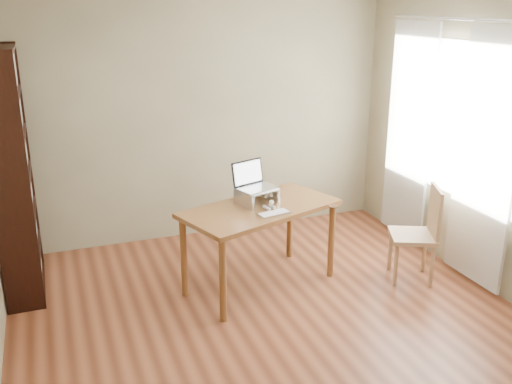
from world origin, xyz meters
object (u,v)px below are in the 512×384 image
(bookshelf, at_px, (12,175))
(laptop, at_px, (255,181))
(keyboard, at_px, (274,213))
(desk, at_px, (260,218))
(chair, at_px, (419,229))
(cat, at_px, (258,196))

(bookshelf, relative_size, laptop, 5.53)
(laptop, relative_size, keyboard, 1.32)
(desk, distance_m, chair, 1.46)
(laptop, bearing_deg, desk, -109.23)
(laptop, relative_size, chair, 0.43)
(cat, bearing_deg, chair, -32.30)
(laptop, xyz_separation_m, cat, (0.02, -0.03, -0.13))
(laptop, distance_m, cat, 0.13)
(desk, height_order, cat, cat)
(keyboard, distance_m, cat, 0.34)
(bookshelf, xyz_separation_m, chair, (3.36, -1.04, -0.58))
(desk, height_order, keyboard, keyboard)
(laptop, distance_m, keyboard, 0.40)
(chair, bearing_deg, laptop, -175.28)
(desk, relative_size, cat, 3.16)
(bookshelf, relative_size, chair, 2.38)
(bookshelf, height_order, cat, bookshelf)
(keyboard, bearing_deg, cat, 83.34)
(bookshelf, bearing_deg, desk, -19.07)
(cat, height_order, chair, cat)
(desk, bearing_deg, keyboard, -99.33)
(keyboard, xyz_separation_m, cat, (-0.02, 0.33, 0.05))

